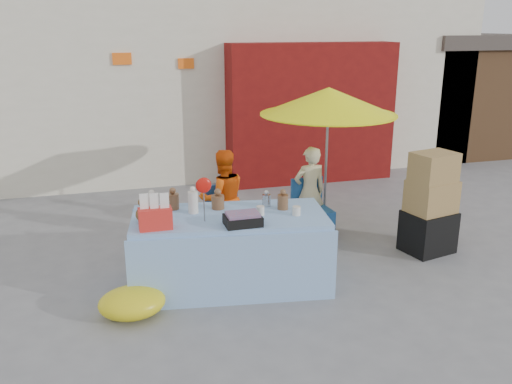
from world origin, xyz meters
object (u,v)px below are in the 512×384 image
object	(u,v)px
vendor_beige	(310,192)
box_stack	(430,207)
chair_left	(225,231)
market_table	(229,249)
umbrella	(328,102)
vendor_orange	(223,198)
chair_right	(312,222)

from	to	relation	value
vendor_beige	box_stack	xyz separation A→B (m)	(1.32, -0.96, -0.03)
chair_left	box_stack	world-z (taller)	box_stack
market_table	vendor_beige	world-z (taller)	market_table
market_table	umbrella	size ratio (longest dim) A/B	1.13
vendor_orange	box_stack	size ratio (longest dim) A/B	0.99
umbrella	box_stack	distance (m)	1.97
vendor_orange	vendor_beige	xyz separation A→B (m)	(1.25, 0.00, -0.02)
market_table	vendor_orange	size ratio (longest dim) A/B	1.76
market_table	vendor_orange	world-z (taller)	market_table
chair_right	box_stack	world-z (taller)	box_stack
chair_left	vendor_orange	xyz separation A→B (m)	(0.00, 0.13, 0.42)
vendor_orange	vendor_beige	size ratio (longest dim) A/B	1.03
chair_left	vendor_beige	size ratio (longest dim) A/B	0.65
market_table	vendor_beige	size ratio (longest dim) A/B	1.81
umbrella	vendor_beige	bearing A→B (deg)	-153.43
chair_left	umbrella	size ratio (longest dim) A/B	0.41
chair_right	vendor_beige	bearing A→B (deg)	85.14
market_table	chair_left	bearing A→B (deg)	88.09
chair_right	vendor_orange	bearing A→B (deg)	169.52
chair_right	umbrella	world-z (taller)	umbrella
market_table	chair_right	size ratio (longest dim) A/B	2.78
umbrella	vendor_orange	bearing A→B (deg)	-174.47
market_table	chair_left	distance (m)	1.08
vendor_beige	box_stack	bearing A→B (deg)	139.48
vendor_beige	umbrella	size ratio (longest dim) A/B	0.63
chair_left	box_stack	bearing A→B (deg)	-22.24
vendor_beige	chair_right	bearing A→B (deg)	85.14
chair_right	chair_left	bearing A→B (deg)	175.65
market_table	chair_right	bearing A→B (deg)	44.40
chair_right	vendor_beige	distance (m)	0.42
vendor_beige	umbrella	bearing A→B (deg)	-157.78
market_table	box_stack	xyz separation A→B (m)	(2.76, 0.22, 0.19)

